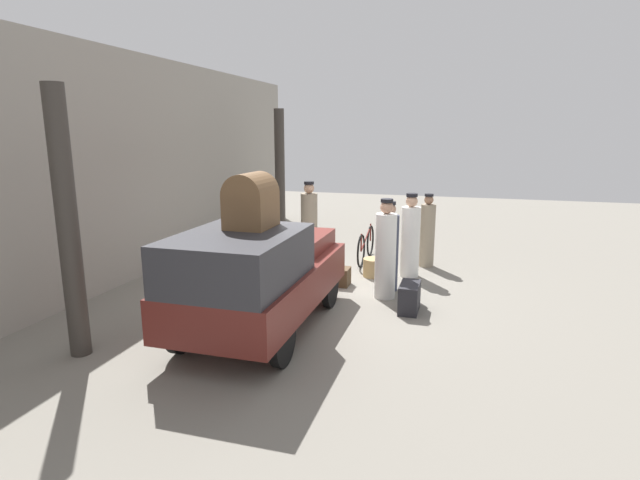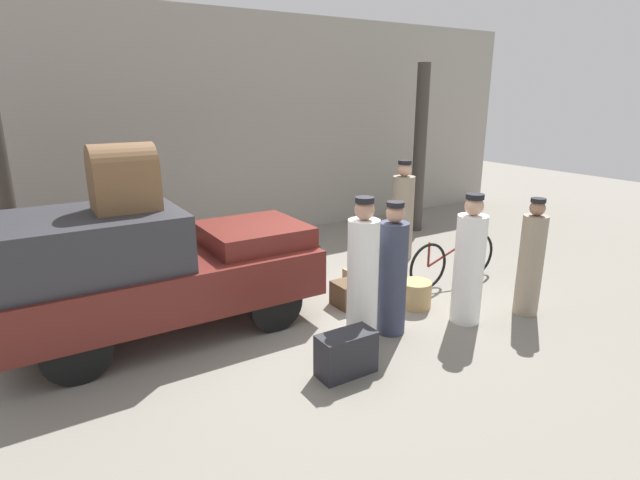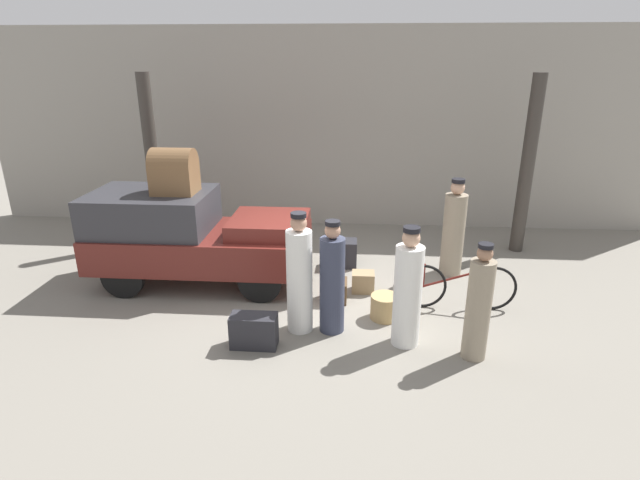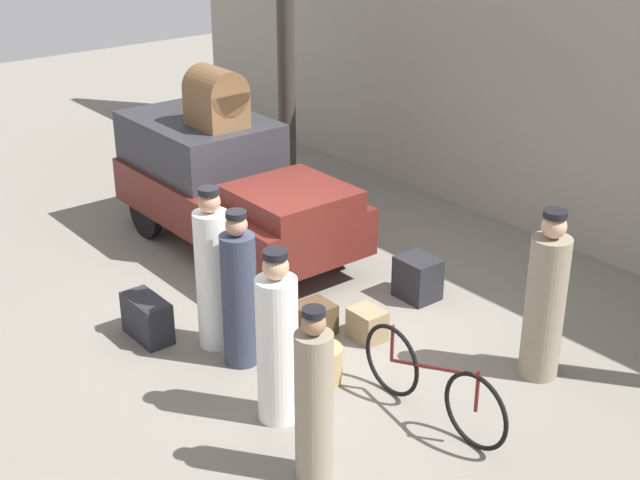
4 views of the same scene
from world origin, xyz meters
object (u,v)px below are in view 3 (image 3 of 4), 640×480
at_px(wicker_basket, 385,307).
at_px(porter_lifting_near_truck, 408,292).
at_px(trunk_wicker_pale, 335,291).
at_px(porter_with_bicycle, 332,282).
at_px(trunk_on_truck_roof, 174,172).
at_px(porter_standing_middle, 479,307).
at_px(suitcase_small_leather, 363,282).
at_px(bicycle, 458,287).
at_px(truck, 191,234).
at_px(suitcase_tan_flat, 344,253).
at_px(conductor_in_dark_uniform, 299,278).
at_px(porter_carrying_trunk, 454,232).
at_px(suitcase_black_upright, 254,331).

relative_size(wicker_basket, porter_lifting_near_truck, 0.26).
bearing_deg(trunk_wicker_pale, wicker_basket, -34.61).
bearing_deg(wicker_basket, porter_with_bicycle, -152.52).
xyz_separation_m(wicker_basket, trunk_on_truck_roof, (-3.56, 1.13, 1.82)).
distance_m(porter_standing_middle, trunk_on_truck_roof, 5.30).
relative_size(suitcase_small_leather, trunk_on_truck_roof, 0.50).
relative_size(bicycle, trunk_on_truck_roof, 2.40).
distance_m(bicycle, suitcase_small_leather, 1.60).
bearing_deg(truck, trunk_wicker_pale, -12.74).
xyz_separation_m(wicker_basket, suitcase_tan_flat, (-0.69, 2.04, 0.07)).
height_order(porter_standing_middle, trunk_on_truck_roof, trunk_on_truck_roof).
height_order(wicker_basket, suitcase_tan_flat, suitcase_tan_flat).
relative_size(wicker_basket, porter_with_bicycle, 0.26).
distance_m(bicycle, wicker_basket, 1.25).
bearing_deg(porter_with_bicycle, trunk_wicker_pale, 89.44).
xyz_separation_m(truck, bicycle, (4.53, -0.73, -0.52)).
bearing_deg(porter_standing_middle, bicycle, 89.19).
distance_m(porter_with_bicycle, conductor_in_dark_uniform, 0.47).
bearing_deg(porter_lifting_near_truck, porter_with_bicycle, 164.81).
bearing_deg(porter_standing_middle, trunk_on_truck_roof, 155.83).
height_order(porter_standing_middle, porter_carrying_trunk, porter_carrying_trunk).
bearing_deg(porter_lifting_near_truck, trunk_on_truck_roof, 154.30).
distance_m(porter_standing_middle, trunk_wicker_pale, 2.53).
xyz_separation_m(suitcase_small_leather, trunk_on_truck_roof, (-3.23, 0.20, 1.83)).
bearing_deg(bicycle, trunk_wicker_pale, 175.77).
relative_size(porter_with_bicycle, trunk_on_truck_roof, 2.22).
bearing_deg(bicycle, porter_with_bicycle, -157.37).
height_order(porter_lifting_near_truck, suitcase_tan_flat, porter_lifting_near_truck).
distance_m(bicycle, porter_standing_middle, 1.43).
bearing_deg(porter_lifting_near_truck, suitcase_tan_flat, 108.90).
height_order(porter_standing_middle, suitcase_black_upright, porter_standing_middle).
xyz_separation_m(trunk_wicker_pale, trunk_on_truck_roof, (-2.77, 0.58, 1.83)).
xyz_separation_m(conductor_in_dark_uniform, porter_carrying_trunk, (2.57, 2.25, -0.01)).
bearing_deg(conductor_in_dark_uniform, trunk_wicker_pale, 63.73).
height_order(wicker_basket, trunk_on_truck_roof, trunk_on_truck_roof).
bearing_deg(porter_carrying_trunk, porter_with_bicycle, -133.19).
relative_size(porter_standing_middle, porter_lifting_near_truck, 0.94).
relative_size(porter_with_bicycle, porter_standing_middle, 1.04).
bearing_deg(porter_carrying_trunk, trunk_on_truck_roof, -171.89).
xyz_separation_m(bicycle, suitcase_tan_flat, (-1.85, 1.64, -0.13)).
height_order(porter_with_bicycle, porter_lifting_near_truck, porter_lifting_near_truck).
bearing_deg(trunk_on_truck_roof, suitcase_small_leather, -3.59).
relative_size(suitcase_tan_flat, suitcase_small_leather, 1.35).
xyz_separation_m(porter_with_bicycle, porter_standing_middle, (1.94, -0.56, -0.03)).
relative_size(conductor_in_dark_uniform, suitcase_tan_flat, 3.51).
distance_m(porter_standing_middle, porter_carrying_trunk, 2.81).
xyz_separation_m(conductor_in_dark_uniform, porter_lifting_near_truck, (1.52, -0.27, -0.04)).
relative_size(porter_standing_middle, suitcase_tan_flat, 3.16).
height_order(porter_carrying_trunk, trunk_on_truck_roof, trunk_on_truck_roof).
xyz_separation_m(truck, porter_carrying_trunk, (4.67, 0.69, -0.07)).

